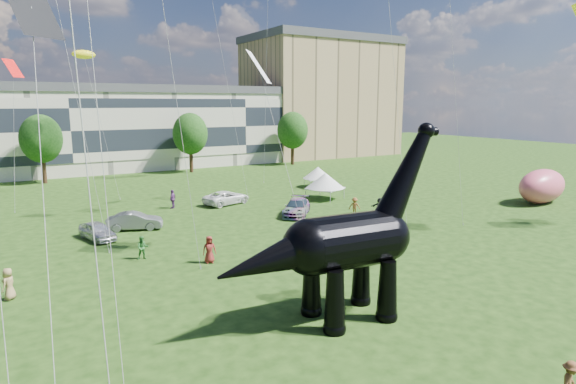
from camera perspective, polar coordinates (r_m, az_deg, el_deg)
ground at (r=25.67m, az=13.36°, el=-13.48°), size 220.00×220.00×0.00m
terrace_row at (r=79.17m, az=-24.81°, el=6.41°), size 78.00×11.00×12.00m
apartment_block at (r=99.33m, az=3.88°, el=10.86°), size 28.00×18.00×22.00m
tree_mid_left at (r=69.85m, az=-27.25°, el=6.03°), size 5.20×5.20×9.44m
tree_mid_right at (r=73.93m, az=-11.53°, el=7.16°), size 5.20×5.20×9.44m
tree_far_right at (r=81.72m, az=0.55°, el=7.67°), size 5.20×5.20×9.44m
dinosaur_sculpture at (r=22.97m, az=6.26°, el=-6.36°), size 11.93×3.49×9.73m
car_silver at (r=39.67m, az=-21.67°, el=-4.31°), size 2.55×4.28×1.36m
car_grey at (r=41.71m, az=-17.72°, el=-3.29°), size 4.70×2.97×1.46m
car_white at (r=50.08m, az=-7.30°, el=-0.66°), size 5.50×3.63×1.40m
car_dark at (r=44.83m, az=1.04°, el=-1.82°), size 4.98×5.32×1.51m
gazebo_near at (r=52.23m, az=4.43°, el=1.33°), size 5.48×5.48×2.89m
gazebo_far at (r=59.78m, az=3.55°, el=2.27°), size 4.56×4.56×2.54m
inflatable_pink at (r=56.77m, az=27.88°, el=0.62°), size 7.53×4.48×3.56m
visitors at (r=35.42m, az=-5.43°, el=-5.05°), size 42.30×39.11×1.88m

